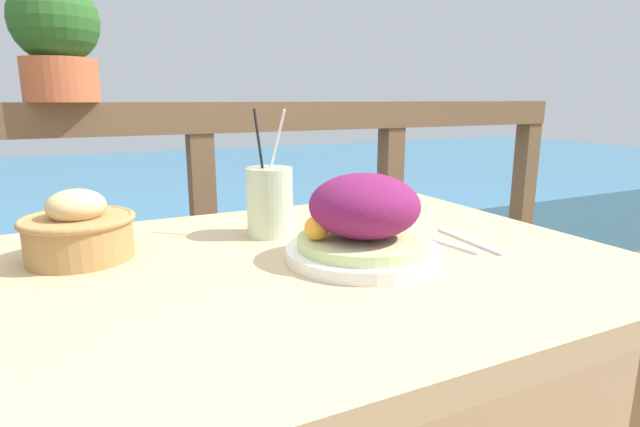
{
  "coord_description": "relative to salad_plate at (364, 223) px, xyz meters",
  "views": [
    {
      "loc": [
        -0.34,
        -0.72,
        1.03
      ],
      "look_at": [
        0.05,
        0.06,
        0.83
      ],
      "focal_mm": 28.0,
      "sensor_mm": 36.0,
      "label": 1
    }
  ],
  "objects": [
    {
      "name": "patio_table",
      "position": [
        -0.08,
        0.04,
        -0.17
      ],
      "size": [
        1.04,
        0.79,
        0.77
      ],
      "color": "tan",
      "rests_on": "ground_plane"
    },
    {
      "name": "railing_fence",
      "position": [
        -0.08,
        0.81,
        -0.13
      ],
      "size": [
        2.8,
        0.08,
        1.02
      ],
      "color": "brown",
      "rests_on": "ground_plane"
    },
    {
      "name": "sea_backdrop",
      "position": [
        -0.08,
        3.31,
        -0.61
      ],
      "size": [
        12.0,
        4.0,
        0.44
      ],
      "color": "teal",
      "rests_on": "ground_plane"
    },
    {
      "name": "salad_plate",
      "position": [
        0.0,
        0.0,
        0.0
      ],
      "size": [
        0.26,
        0.26,
        0.14
      ],
      "color": "white",
      "rests_on": "patio_table"
    },
    {
      "name": "drink_glass",
      "position": [
        -0.09,
        0.21,
        0.0
      ],
      "size": [
        0.09,
        0.09,
        0.24
      ],
      "color": "beige",
      "rests_on": "patio_table"
    },
    {
      "name": "bread_basket",
      "position": [
        -0.42,
        0.21,
        -0.01
      ],
      "size": [
        0.18,
        0.18,
        0.12
      ],
      "color": "#AD7F47",
      "rests_on": "patio_table"
    },
    {
      "name": "potted_plant",
      "position": [
        -0.43,
        0.81,
        0.35
      ],
      "size": [
        0.22,
        0.22,
        0.31
      ],
      "color": "#B75B38",
      "rests_on": "railing_fence"
    },
    {
      "name": "fork",
      "position": [
        0.18,
        0.02,
        -0.06
      ],
      "size": [
        0.04,
        0.18,
        0.0
      ],
      "color": "silver",
      "rests_on": "patio_table"
    },
    {
      "name": "knife",
      "position": [
        0.23,
        -0.0,
        -0.06
      ],
      "size": [
        0.03,
        0.18,
        0.0
      ],
      "color": "silver",
      "rests_on": "patio_table"
    }
  ]
}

